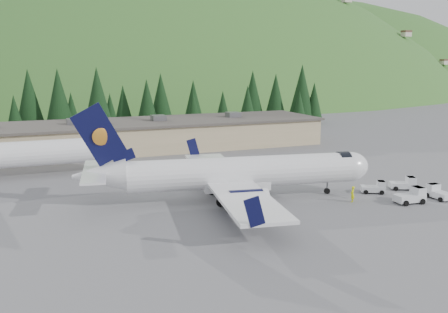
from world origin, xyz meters
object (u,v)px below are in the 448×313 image
ramp_worker (352,194)px  terminal_building (132,135)px  airliner (235,174)px  baggage_tug_b (405,184)px  second_airliner (12,154)px  baggage_tug_a (412,196)px  baggage_tug_d (375,188)px  baggage_tug_c (438,192)px

ramp_worker → terminal_building: bearing=-113.1°
airliner → baggage_tug_b: size_ratio=10.26×
second_airliner → baggage_tug_a: bearing=-36.2°
terminal_building → baggage_tug_d: 46.69m
airliner → terminal_building: 38.04m
baggage_tug_d → ramp_worker: (-5.04, -2.26, 0.25)m
baggage_tug_d → baggage_tug_a: bearing=-50.5°
second_airliner → ramp_worker: bearing=-37.8°
terminal_building → ramp_worker: terminal_building is taller
second_airliner → baggage_tug_c: 55.30m
baggage_tug_d → ramp_worker: bearing=-127.4°
ramp_worker → airliner: bearing=-69.9°
baggage_tug_c → baggage_tug_d: 7.02m
terminal_building → baggage_tug_d: terminal_building is taller
second_airliner → baggage_tug_d: bearing=-32.0°
terminal_building → baggage_tug_c: bearing=-60.6°
baggage_tug_b → terminal_building: terminal_building is taller
baggage_tug_a → terminal_building: (-22.05, 46.73, 1.81)m
baggage_tug_c → airliner: bearing=69.0°
baggage_tug_c → ramp_worker: (-10.18, 2.53, 0.21)m
second_airliner → baggage_tug_b: bearing=-29.4°
airliner → terminal_building: bearing=105.7°
airliner → baggage_tug_d: airliner is taller
second_airliner → terminal_building: bearing=38.8°
baggage_tug_a → baggage_tug_d: bearing=104.6°
baggage_tug_b → terminal_building: 48.91m
second_airliner → baggage_tug_b: second_airliner is taller
airliner → baggage_tug_a: size_ratio=10.03×
baggage_tug_c → baggage_tug_b: bearing=7.0°
baggage_tug_d → baggage_tug_b: bearing=28.6°
airliner → baggage_tug_b: (21.62, -3.79, -2.36)m
airliner → baggage_tug_b: bearing=-0.3°
baggage_tug_b → terminal_building: bearing=146.4°
baggage_tug_a → baggage_tug_d: 5.20m
baggage_tug_d → second_airliner: bearing=176.5°
baggage_tug_c → second_airliner: bearing=56.8°
terminal_building → baggage_tug_b: bearing=-58.4°
baggage_tug_a → terminal_building: terminal_building is taller
second_airliner → baggage_tug_d: second_airliner is taller
baggage_tug_c → terminal_building: size_ratio=0.04×
baggage_tug_b → terminal_building: (-25.62, 41.62, 1.90)m
second_airliner → baggage_tug_a: (41.96, -30.73, -2.52)m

